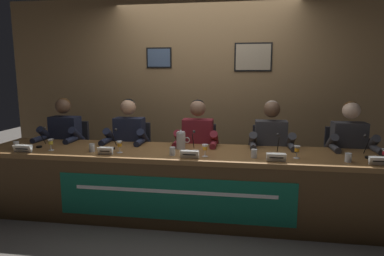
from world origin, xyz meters
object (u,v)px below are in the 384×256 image
object	(u,v)px
chair_far_left	(72,157)
water_cup_left	(92,148)
panelist_left	(127,141)
microphone_right	(278,149)
water_cup_far_left	(16,146)
nameplate_far_left	(23,149)
chair_far_right	(343,168)
microphone_far_right	(367,150)
panelist_far_right	(350,148)
microphone_left	(113,142)
chair_center	(199,162)
juice_glass_right	(297,150)
microphone_center	(193,145)
microphone_far_left	(41,140)
nameplate_center	(190,154)
panelist_center	(197,144)
water_pitcher_central	(181,140)
water_cup_center	(172,152)
chair_left	(133,159)
nameplate_right	(276,157)
juice_glass_left	(119,145)
water_cup_right	(254,154)
nameplate_far_right	(379,161)
chair_right	(269,165)
water_cup_far_right	(348,158)
panelist_right	(271,146)
nameplate_left	(105,151)
juice_glass_far_left	(51,143)
panelist_far_left	(62,139)
conference_table	(190,173)

from	to	relation	value
chair_far_left	water_cup_left	distance (m)	1.07
panelist_left	microphone_right	xyz separation A→B (m)	(1.75, -0.46, 0.08)
water_cup_far_left	water_cup_left	world-z (taller)	same
nameplate_far_left	chair_far_right	bearing A→B (deg)	14.68
chair_far_right	microphone_far_right	bearing A→B (deg)	-87.29
chair_far_left	panelist_far_right	xyz separation A→B (m)	(3.44, -0.20, 0.28)
microphone_left	panelist_far_right	bearing A→B (deg)	8.96
chair_center	juice_glass_right	xyz separation A→B (m)	(1.06, -0.74, 0.36)
microphone_center	panelist_far_right	xyz separation A→B (m)	(1.71, 0.42, -0.08)
water_cup_far_left	microphone_far_left	world-z (taller)	microphone_far_left
nameplate_center	microphone_far_right	bearing A→B (deg)	9.67
microphone_left	panelist_center	distance (m)	0.97
water_pitcher_central	water_cup_left	bearing A→B (deg)	-162.89
water_cup_left	water_cup_center	size ratio (longest dim) A/B	1.00
chair_far_left	panelist_left	xyz separation A→B (m)	(0.86, -0.20, 0.28)
chair_left	panelist_left	bearing A→B (deg)	-90.00
microphone_far_left	panelist_center	world-z (taller)	panelist_center
chair_left	nameplate_right	size ratio (longest dim) A/B	5.09
water_cup_far_left	chair_far_right	xyz separation A→B (m)	(3.65, 0.78, -0.32)
juice_glass_left	microphone_center	xyz separation A→B (m)	(0.75, 0.16, -0.01)
water_cup_left	water_cup_right	xyz separation A→B (m)	(1.69, -0.00, 0.00)
microphone_far_left	water_pitcher_central	bearing A→B (deg)	5.25
microphone_far_left	nameplate_far_right	world-z (taller)	microphone_far_left
chair_center	chair_far_left	bearing A→B (deg)	180.00
juice_glass_left	water_cup_left	xyz separation A→B (m)	(-0.31, 0.00, -0.05)
juice_glass_left	microphone_left	bearing A→B (deg)	128.84
microphone_far_left	microphone_left	bearing A→B (deg)	2.12
juice_glass_left	chair_right	world-z (taller)	chair_right
water_cup_left	water_cup_right	bearing A→B (deg)	-0.13
chair_left	chair_center	size ratio (longest dim) A/B	1.00
microphone_far_left	water_cup_far_right	size ratio (longest dim) A/B	2.54
water_pitcher_central	panelist_right	bearing A→B (deg)	16.48
nameplate_center	nameplate_left	bearing A→B (deg)	178.96
panelist_center	juice_glass_far_left	bearing A→B (deg)	-158.85
microphone_far_right	microphone_right	bearing A→B (deg)	-175.88
juice_glass_left	microphone_far_right	world-z (taller)	microphone_far_right
panelist_center	chair_far_right	bearing A→B (deg)	6.64
microphone_far_left	water_cup_center	size ratio (longest dim) A/B	2.54
panelist_far_left	water_cup_far_left	size ratio (longest dim) A/B	14.66
water_cup_far_left	water_pitcher_central	bearing A→B (deg)	9.06
water_cup_left	chair_left	bearing A→B (deg)	76.45
water_cup_far_left	chair_far_left	bearing A→B (deg)	75.12
juice_glass_right	nameplate_right	bearing A→B (deg)	-143.83
chair_far_left	panelist_center	bearing A→B (deg)	-6.64
panelist_left	nameplate_left	xyz separation A→B (m)	(0.01, -0.68, 0.04)
juice_glass_far_left	chair_center	xyz separation A→B (m)	(1.51, 0.78, -0.36)
panelist_far_right	microphone_far_right	distance (m)	0.41
water_cup_center	microphone_right	distance (m)	1.07
conference_table	nameplate_far_left	distance (m)	1.78
water_cup_center	nameplate_center	bearing A→B (deg)	-25.83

